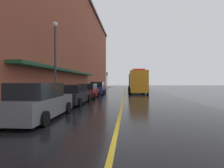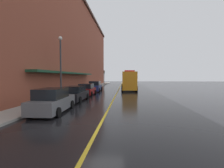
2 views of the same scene
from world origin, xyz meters
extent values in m
plane|color=black|center=(0.00, 25.00, 0.00)|extent=(112.00, 112.00, 0.00)
cube|color=#9E9B93|center=(-6.20, 25.00, 0.07)|extent=(2.40, 70.00, 0.15)
cube|color=gold|center=(0.00, 25.00, 0.00)|extent=(0.16, 70.00, 0.01)
cube|color=brown|center=(-13.48, 24.00, 9.35)|extent=(12.16, 64.00, 18.70)
cube|color=#19472D|center=(-6.85, 16.00, 3.10)|extent=(1.20, 22.40, 0.24)
cube|color=#595B60|center=(-3.88, 2.62, 0.61)|extent=(1.99, 4.79, 0.87)
cube|color=black|center=(-3.87, 2.38, 1.40)|extent=(1.73, 2.66, 0.71)
cylinder|color=black|center=(-4.86, 4.05, 0.32)|extent=(0.24, 0.65, 0.64)
cylinder|color=black|center=(-3.00, 4.11, 0.32)|extent=(0.24, 0.65, 0.64)
cylinder|color=black|center=(-4.76, 1.12, 0.32)|extent=(0.24, 0.65, 0.64)
cylinder|color=black|center=(-2.91, 1.18, 0.32)|extent=(0.24, 0.65, 0.64)
cube|color=black|center=(-4.01, 8.23, 0.56)|extent=(1.91, 4.90, 0.76)
cube|color=black|center=(-4.02, 7.99, 1.25)|extent=(1.71, 2.70, 0.63)
cylinder|color=black|center=(-4.96, 9.75, 0.32)|extent=(0.22, 0.64, 0.64)
cylinder|color=black|center=(-3.06, 9.74, 0.32)|extent=(0.22, 0.64, 0.64)
cylinder|color=black|center=(-4.97, 6.72, 0.32)|extent=(0.22, 0.64, 0.64)
cylinder|color=black|center=(-3.07, 6.71, 0.32)|extent=(0.22, 0.64, 0.64)
cube|color=maroon|center=(-4.03, 13.49, 0.57)|extent=(1.88, 4.19, 0.78)
cube|color=black|center=(-4.02, 13.28, 1.27)|extent=(1.68, 2.31, 0.64)
cylinder|color=black|center=(-4.97, 14.77, 0.32)|extent=(0.22, 0.64, 0.64)
cylinder|color=black|center=(-3.10, 14.79, 0.32)|extent=(0.22, 0.64, 0.64)
cylinder|color=black|center=(-4.95, 12.18, 0.32)|extent=(0.22, 0.64, 0.64)
cylinder|color=black|center=(-3.08, 12.20, 0.32)|extent=(0.22, 0.64, 0.64)
cube|color=navy|center=(-3.95, 19.32, 0.62)|extent=(1.99, 4.86, 0.90)
cube|color=black|center=(-3.94, 19.08, 1.44)|extent=(1.74, 2.69, 0.73)
cylinder|color=black|center=(-4.93, 20.77, 0.32)|extent=(0.24, 0.65, 0.64)
cylinder|color=black|center=(-3.07, 20.84, 0.32)|extent=(0.24, 0.65, 0.64)
cylinder|color=black|center=(-4.83, 17.80, 0.32)|extent=(0.24, 0.65, 0.64)
cylinder|color=black|center=(-2.97, 17.86, 0.32)|extent=(0.24, 0.65, 0.64)
cube|color=orange|center=(2.03, 19.00, 1.85)|extent=(2.49, 2.62, 3.10)
cube|color=#3F3F42|center=(1.94, 23.79, 1.73)|extent=(2.56, 6.31, 2.85)
cube|color=red|center=(2.03, 19.00, 3.52)|extent=(1.72, 0.63, 0.24)
cylinder|color=black|center=(3.26, 19.12, 0.50)|extent=(0.32, 1.01, 1.00)
cylinder|color=black|center=(0.79, 19.07, 0.50)|extent=(0.32, 1.01, 1.00)
cylinder|color=black|center=(3.19, 23.03, 0.50)|extent=(0.32, 1.01, 1.00)
cylinder|color=black|center=(0.72, 22.99, 0.50)|extent=(0.32, 1.01, 1.00)
cylinder|color=black|center=(3.14, 25.57, 0.50)|extent=(0.32, 1.01, 1.00)
cylinder|color=black|center=(0.67, 25.52, 0.50)|extent=(0.32, 1.01, 1.00)
cylinder|color=#4C4C51|center=(-5.35, 7.22, 0.68)|extent=(0.07, 0.07, 1.05)
cube|color=black|center=(-5.35, 7.22, 1.34)|extent=(0.14, 0.18, 0.28)
cylinder|color=#4C4C51|center=(-5.35, 5.12, 0.68)|extent=(0.07, 0.07, 1.05)
cube|color=black|center=(-5.35, 5.12, 1.34)|extent=(0.14, 0.18, 0.28)
cylinder|color=#4C4C51|center=(-5.35, 8.13, 0.68)|extent=(0.07, 0.07, 1.05)
cube|color=black|center=(-5.35, 8.13, 1.34)|extent=(0.14, 0.18, 0.28)
cylinder|color=#33383D|center=(-5.95, 9.13, 3.40)|extent=(0.18, 0.18, 6.50)
sphere|color=white|center=(-5.95, 9.13, 6.87)|extent=(0.44, 0.44, 0.44)
cylinder|color=#232326|center=(-5.30, 41.46, 1.85)|extent=(0.14, 0.14, 3.40)
cube|color=black|center=(-5.30, 41.46, 4.00)|extent=(0.28, 0.36, 0.90)
sphere|color=red|center=(-5.14, 41.46, 4.30)|extent=(0.16, 0.16, 0.16)
sphere|color=gold|center=(-5.14, 41.46, 4.00)|extent=(0.16, 0.16, 0.16)
sphere|color=green|center=(-5.14, 41.46, 3.70)|extent=(0.16, 0.16, 0.16)
camera|label=1|loc=(0.40, -5.28, 1.81)|focal=27.09mm
camera|label=2|loc=(1.35, -8.69, 2.58)|focal=26.06mm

